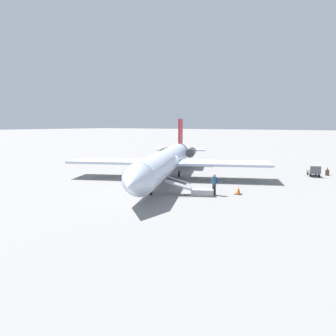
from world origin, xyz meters
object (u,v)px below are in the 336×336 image
boarding_stairs (197,191)px  suitcase (327,173)px  luggage_cart (314,172)px  airplane_main (167,161)px  passenger (215,183)px

boarding_stairs → suitcase: boarding_stairs is taller
luggage_cart → airplane_main: bearing=-71.6°
passenger → luggage_cart: (-14.85, 4.98, -0.54)m
passenger → airplane_main: bearing=-54.8°
airplane_main → passenger: bearing=35.2°
suitcase → luggage_cart: bearing=-40.7°
boarding_stairs → passenger: 1.55m
boarding_stairs → luggage_cart: (-15.70, 6.10, 0.09)m
airplane_main → suitcase: 18.20m
passenger → suitcase: (-16.24, 6.17, -0.67)m
luggage_cart → suitcase: 1.83m
passenger → suitcase: passenger is taller
airplane_main → passenger: 8.97m
boarding_stairs → luggage_cart: bearing=-135.4°
luggage_cart → suitcase: bearing=118.6°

